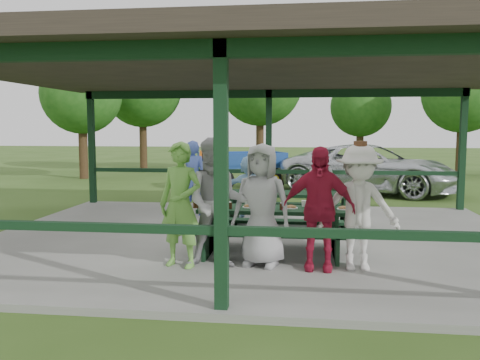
# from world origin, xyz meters

# --- Properties ---
(ground) EXTENTS (90.00, 90.00, 0.00)m
(ground) POSITION_xyz_m (0.00, 0.00, 0.00)
(ground) COLOR #2F4C17
(ground) RESTS_ON ground
(concrete_slab) EXTENTS (10.00, 8.00, 0.10)m
(concrete_slab) POSITION_xyz_m (0.00, 0.00, 0.05)
(concrete_slab) COLOR slate
(concrete_slab) RESTS_ON ground
(pavilion_structure) EXTENTS (10.60, 8.60, 3.24)m
(pavilion_structure) POSITION_xyz_m (0.00, 0.00, 3.17)
(pavilion_structure) COLOR black
(pavilion_structure) RESTS_ON concrete_slab
(picnic_table_near) EXTENTS (2.38, 1.39, 0.75)m
(picnic_table_near) POSITION_xyz_m (0.41, -1.20, 0.57)
(picnic_table_near) COLOR black
(picnic_table_near) RESTS_ON concrete_slab
(picnic_table_far) EXTENTS (2.58, 1.39, 0.75)m
(picnic_table_far) POSITION_xyz_m (0.60, 0.80, 0.57)
(picnic_table_far) COLOR black
(picnic_table_far) RESTS_ON concrete_slab
(table_setting) EXTENTS (2.52, 0.45, 0.10)m
(table_setting) POSITION_xyz_m (0.36, -1.17, 0.88)
(table_setting) COLOR white
(table_setting) RESTS_ON picnic_table_near
(contestant_green) EXTENTS (0.77, 0.61, 1.85)m
(contestant_green) POSITION_xyz_m (-0.88, -2.15, 1.02)
(contestant_green) COLOR #64A740
(contestant_green) RESTS_ON concrete_slab
(contestant_grey_left) EXTENTS (1.01, 0.83, 1.91)m
(contestant_grey_left) POSITION_xyz_m (-0.34, -2.11, 1.05)
(contestant_grey_left) COLOR #97979A
(contestant_grey_left) RESTS_ON concrete_slab
(contestant_grey_mid) EXTENTS (0.99, 0.76, 1.82)m
(contestant_grey_mid) POSITION_xyz_m (0.30, -1.95, 1.01)
(contestant_grey_mid) COLOR #9A9B9D
(contestant_grey_mid) RESTS_ON concrete_slab
(contestant_red) EXTENTS (1.07, 0.49, 1.79)m
(contestant_red) POSITION_xyz_m (1.12, -2.06, 0.99)
(contestant_red) COLOR #A41833
(contestant_red) RESTS_ON concrete_slab
(contestant_white_fedora) EXTENTS (1.22, 0.76, 1.86)m
(contestant_white_fedora) POSITION_xyz_m (1.70, -1.98, 1.01)
(contestant_white_fedora) COLOR silver
(contestant_white_fedora) RESTS_ON concrete_slab
(spectator_lblue) EXTENTS (1.39, 0.66, 1.44)m
(spectator_lblue) POSITION_xyz_m (-0.30, 1.79, 0.82)
(spectator_lblue) COLOR #95C5E6
(spectator_lblue) RESTS_ON concrete_slab
(spectator_blue) EXTENTS (0.70, 0.52, 1.75)m
(spectator_blue) POSITION_xyz_m (-1.65, 2.14, 0.97)
(spectator_blue) COLOR #455CB4
(spectator_blue) RESTS_ON concrete_slab
(spectator_grey) EXTENTS (0.92, 0.81, 1.59)m
(spectator_grey) POSITION_xyz_m (1.26, 1.72, 0.89)
(spectator_grey) COLOR #99999C
(spectator_grey) RESTS_ON concrete_slab
(pickup_truck) EXTENTS (6.27, 4.62, 1.58)m
(pickup_truck) POSITION_xyz_m (3.07, 7.64, 0.79)
(pickup_truck) COLOR silver
(pickup_truck) RESTS_ON ground
(farm_trailer) EXTENTS (3.85, 2.62, 1.37)m
(farm_trailer) POSITION_xyz_m (-1.24, 8.27, 0.68)
(farm_trailer) COLOR navy
(farm_trailer) RESTS_ON ground
(tree_far_left) EXTENTS (3.79, 3.79, 5.92)m
(tree_far_left) POSITION_xyz_m (-6.88, 14.66, 4.01)
(tree_far_left) COLOR #362115
(tree_far_left) RESTS_ON ground
(tree_left) EXTENTS (3.89, 3.89, 6.08)m
(tree_left) POSITION_xyz_m (-1.15, 14.36, 4.12)
(tree_left) COLOR #362115
(tree_left) RESTS_ON ground
(tree_mid) EXTENTS (2.96, 2.96, 4.62)m
(tree_mid) POSITION_xyz_m (3.64, 16.36, 3.12)
(tree_mid) COLOR #362115
(tree_mid) RESTS_ON ground
(tree_right) EXTENTS (3.38, 3.38, 5.29)m
(tree_right) POSITION_xyz_m (7.51, 13.26, 3.58)
(tree_right) COLOR #362115
(tree_right) RESTS_ON ground
(tree_edge_left) EXTENTS (3.31, 3.31, 5.18)m
(tree_edge_left) POSITION_xyz_m (-8.23, 10.82, 3.50)
(tree_edge_left) COLOR #362115
(tree_edge_left) RESTS_ON ground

